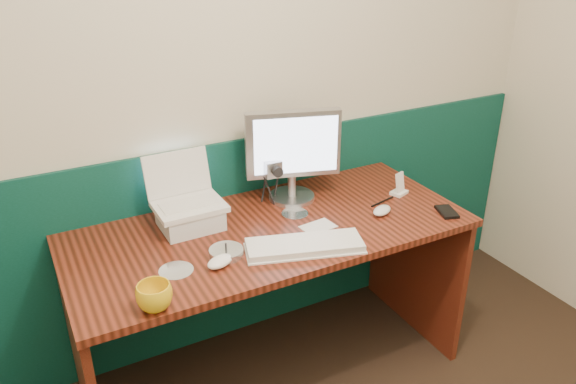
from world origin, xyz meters
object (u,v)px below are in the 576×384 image
keyboard (305,246)px  mug (154,297)px  monitor (292,156)px  desk (272,304)px  laptop (187,183)px  camcorder (270,180)px

keyboard → mug: mug is taller
monitor → mug: bearing=-129.4°
mug → desk: bearing=28.7°
keyboard → mug: 0.60m
laptop → camcorder: 0.39m
desk → camcorder: bearing=64.1°
monitor → camcorder: monitor is taller
keyboard → mug: bearing=-153.7°
keyboard → camcorder: 0.43m
monitor → mug: size_ratio=3.54×
keyboard → camcorder: size_ratio=2.11×
keyboard → camcorder: bearing=98.8°
camcorder → mug: bearing=-139.3°
mug → laptop: bearing=59.1°
monitor → keyboard: (-0.16, -0.40, -0.19)m
keyboard → laptop: bearing=148.6°
mug → camcorder: (0.65, 0.51, 0.06)m
desk → mug: mug is taller
monitor → mug: monitor is taller
mug → camcorder: 0.83m
monitor → camcorder: 0.14m
keyboard → desk: bearing=117.9°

